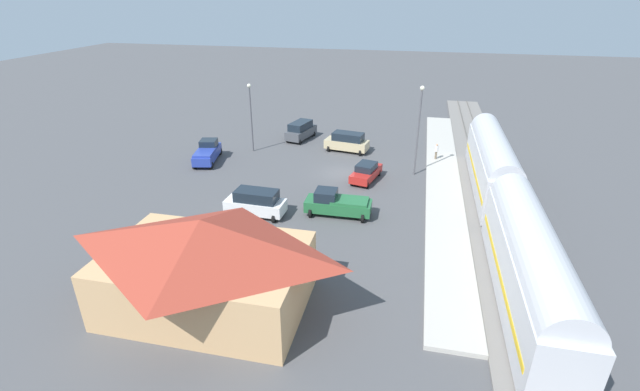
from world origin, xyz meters
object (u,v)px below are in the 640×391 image
suv_charcoal (301,130)px  suv_white (256,202)px  passenger_train (507,200)px  pickup_blue (207,152)px  pedestrian_on_platform (436,150)px  light_pole_lot_center (251,110)px  light_pole_near_platform (419,121)px  sedan_red (366,172)px  suv_tan (347,142)px  pickup_green (337,204)px  station_building (205,262)px

suv_charcoal → suv_white: size_ratio=1.05×
passenger_train → pickup_blue: passenger_train is taller
pedestrian_on_platform → light_pole_lot_center: light_pole_lot_center is taller
suv_charcoal → light_pole_near_platform: 17.13m
pickup_blue → pedestrian_on_platform: bearing=-167.5°
pickup_blue → light_pole_lot_center: size_ratio=0.74×
passenger_train → pickup_blue: (28.77, -9.64, -1.83)m
suv_white → light_pole_lot_center: (5.87, -15.04, 3.69)m
pedestrian_on_platform → light_pole_lot_center: bearing=3.0°
sedan_red → pickup_blue: 17.46m
passenger_train → suv_tan: passenger_train is taller
pedestrian_on_platform → pickup_green: bearing=60.9°
passenger_train → light_pole_near_platform: 12.97m
suv_charcoal → pickup_blue: suv_charcoal is taller
suv_tan → light_pole_near_platform: (-7.78, 5.42, 4.33)m
pickup_green → light_pole_lot_center: light_pole_lot_center is taller
suv_tan → sedan_red: 8.63m
pedestrian_on_platform → suv_white: (14.62, 16.12, -0.13)m
station_building → pedestrian_on_platform: (-13.33, -27.61, -1.68)m
station_building → light_pole_lot_center: 27.55m
passenger_train → station_building: station_building is taller
station_building → suv_tan: bearing=-96.8°
suv_white → light_pole_lot_center: size_ratio=0.65×
suv_tan → sedan_red: bearing=111.8°
suv_tan → pickup_blue: suv_tan is taller
suv_charcoal → suv_white: same height
suv_tan → light_pole_lot_center: size_ratio=0.67×
light_pole_lot_center → pickup_blue: bearing=49.8°
station_building → pedestrian_on_platform: station_building is taller
passenger_train → pickup_green: passenger_train is taller
passenger_train → suv_white: (19.29, 1.14, -1.71)m
suv_tan → station_building: bearing=83.2°
pedestrian_on_platform → light_pole_near_platform: 6.35m
sedan_red → light_pole_lot_center: light_pole_lot_center is taller
pedestrian_on_platform → pickup_green: 16.74m
station_building → light_pole_near_platform: 26.02m
sedan_red → pickup_blue: size_ratio=0.84×
sedan_red → pickup_green: (1.43, 7.78, 0.15)m
suv_tan → light_pole_near_platform: bearing=145.2°
passenger_train → sedan_red: size_ratio=6.91×
pickup_green → light_pole_near_platform: (-6.00, -10.38, 4.45)m
station_building → light_pole_lot_center: light_pole_lot_center is taller
passenger_train → pickup_green: bearing=-1.5°
suv_white → station_building: bearing=96.4°
light_pole_lot_center → passenger_train: bearing=151.1°
pedestrian_on_platform → suv_tan: suv_tan is taller
suv_tan → light_pole_near_platform: light_pole_near_platform is taller
sedan_red → pickup_blue: pickup_blue is taller
passenger_train → station_building: bearing=35.1°
light_pole_near_platform → station_building: bearing=64.4°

